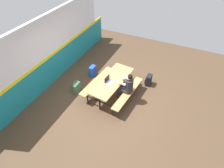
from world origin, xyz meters
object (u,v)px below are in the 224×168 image
Objects in this scene: picnic_table_main at (112,83)px; laptop_silver at (109,81)px; student_nearer at (127,85)px; tote_bag_bright at (77,87)px; backpack_dark at (149,80)px; satchel_spare at (93,71)px.

laptop_silver is (-0.15, 0.05, 0.21)m from picnic_table_main.
picnic_table_main is at bearing 87.94° from student_nearer.
tote_bag_bright is at bearing 100.23° from student_nearer.
backpack_dark is (1.16, -1.02, -0.36)m from picnic_table_main.
backpack_dark is 1.02× the size of tote_bag_bright.
student_nearer reaches higher than tote_bag_bright.
laptop_silver is 1.39m from tote_bag_bright.
picnic_table_main is 1.49m from satchel_spare.
student_nearer reaches higher than laptop_silver.
tote_bag_bright is 1.10m from satchel_spare.
satchel_spare is at bearing 66.83° from student_nearer.
backpack_dark reaches higher than tote_bag_bright.
picnic_table_main is at bearing -121.13° from satchel_spare.
student_nearer is 3.56× the size of laptop_silver.
satchel_spare is at bearing -2.53° from tote_bag_bright.
student_nearer reaches higher than picnic_table_main.
picnic_table_main reaches higher than tote_bag_bright.
student_nearer is at bearing -92.06° from picnic_table_main.
laptop_silver is at bearing 101.66° from student_nearer.
student_nearer is 2.74× the size of satchel_spare.
student_nearer is at bearing -113.17° from satchel_spare.
picnic_table_main is 1.59m from backpack_dark.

